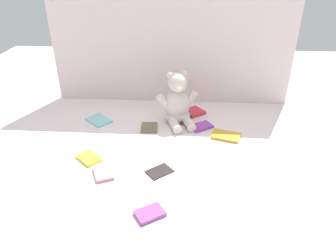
# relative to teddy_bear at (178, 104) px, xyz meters

# --- Properties ---
(ground_plane) EXTENTS (3.20, 3.20, 0.00)m
(ground_plane) POSITION_rel_teddy_bear_xyz_m (-0.05, -0.14, -0.11)
(ground_plane) COLOR silver
(backdrop_drape) EXTENTS (1.41, 0.03, 0.77)m
(backdrop_drape) POSITION_rel_teddy_bear_xyz_m (-0.05, 0.28, 0.28)
(backdrop_drape) COLOR silver
(backdrop_drape) RESTS_ON ground_plane
(teddy_bear) EXTENTS (0.24, 0.24, 0.29)m
(teddy_bear) POSITION_rel_teddy_bear_xyz_m (0.00, 0.00, 0.00)
(teddy_bear) COLOR beige
(teddy_bear) RESTS_ON ground_plane
(book_case_0) EXTENTS (0.11, 0.13, 0.01)m
(book_case_0) POSITION_rel_teddy_bear_xyz_m (-0.29, -0.50, -0.10)
(book_case_0) COLOR #BF7F94
(book_case_0) RESTS_ON ground_plane
(book_case_1) EXTENTS (0.13, 0.13, 0.01)m
(book_case_1) POSITION_rel_teddy_bear_xyz_m (-0.06, -0.47, -0.10)
(book_case_1) COLOR black
(book_case_1) RESTS_ON ground_plane
(book_case_2) EXTENTS (0.14, 0.13, 0.01)m
(book_case_2) POSITION_rel_teddy_bear_xyz_m (0.13, -0.07, -0.10)
(book_case_2) COLOR purple
(book_case_2) RESTS_ON ground_plane
(book_case_3) EXTENTS (0.12, 0.11, 0.01)m
(book_case_3) POSITION_rel_teddy_bear_xyz_m (-0.07, -0.72, -0.10)
(book_case_3) COLOR #81408E
(book_case_3) RESTS_ON ground_plane
(book_case_4) EXTENTS (0.13, 0.13, 0.01)m
(book_case_4) POSITION_rel_teddy_bear_xyz_m (-0.39, -0.39, -0.10)
(book_case_4) COLOR yellow
(book_case_4) RESTS_ON ground_plane
(book_case_5) EXTENTS (0.16, 0.13, 0.01)m
(book_case_5) POSITION_rel_teddy_bear_xyz_m (0.25, -0.16, -0.10)
(book_case_5) COLOR gold
(book_case_5) RESTS_ON ground_plane
(book_case_6) EXTENTS (0.14, 0.14, 0.02)m
(book_case_6) POSITION_rel_teddy_bear_xyz_m (0.09, 0.10, -0.10)
(book_case_6) COLOR red
(book_case_6) RESTS_ON ground_plane
(book_case_7) EXTENTS (0.16, 0.16, 0.01)m
(book_case_7) POSITION_rel_teddy_bear_xyz_m (-0.43, -0.03, -0.10)
(book_case_7) COLOR #7DC1C9
(book_case_7) RESTS_ON ground_plane
(book_case_8) EXTENTS (0.09, 0.10, 0.01)m
(book_case_8) POSITION_rel_teddy_bear_xyz_m (-0.15, -0.10, -0.10)
(book_case_8) COLOR brown
(book_case_8) RESTS_ON ground_plane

